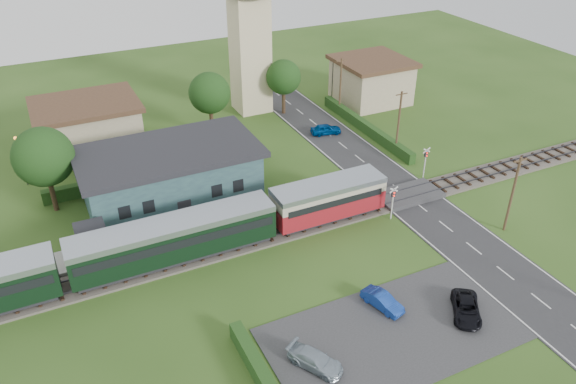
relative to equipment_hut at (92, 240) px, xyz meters
name	(u,v)px	position (x,y,z in m)	size (l,w,h in m)	color
ground	(325,235)	(18.00, -5.20, -1.75)	(120.00, 120.00, 0.00)	#2D4C19
railway_track	(314,222)	(18.00, -3.20, -1.64)	(76.00, 3.20, 0.49)	#4C443D
road	(421,207)	(28.00, -5.20, -1.72)	(6.00, 70.00, 0.05)	#28282B
car_park	(392,334)	(16.50, -17.20, -1.71)	(17.00, 9.00, 0.08)	#333335
crossing_deck	(408,195)	(28.00, -3.20, -1.52)	(6.20, 3.40, 0.45)	#333335
platform	(192,230)	(8.00, 0.00, -1.52)	(30.00, 3.00, 0.45)	gray
equipment_hut	(92,240)	(0.00, 0.00, 0.00)	(2.30, 2.30, 2.55)	beige
station_building	(171,175)	(8.00, 5.79, 0.95)	(16.00, 9.00, 5.30)	#3D6C6A
train	(133,249)	(2.56, -3.20, 0.43)	(43.20, 2.90, 3.40)	#232328
church_tower	(249,27)	(23.00, 22.80, 8.48)	(6.00, 6.00, 17.60)	beige
house_west	(89,126)	(3.00, 19.80, 1.04)	(10.80, 8.80, 5.50)	tan
house_east	(371,80)	(38.00, 18.80, 1.05)	(8.80, 8.80, 5.50)	tan
hedge_carpark	(262,377)	(7.00, -17.20, -1.15)	(0.80, 9.00, 1.20)	#193814
hedge_roadside	(365,127)	(32.20, 10.80, -1.15)	(0.80, 18.00, 1.20)	#193814
hedge_station	(160,173)	(8.00, 10.30, -1.10)	(22.00, 0.80, 1.30)	#193814
tree_a	(43,157)	(-2.00, 8.80, 3.63)	(5.20, 5.20, 8.00)	#332316
tree_b	(209,93)	(16.00, 17.80, 3.27)	(4.60, 4.60, 7.34)	#332316
tree_c	(284,77)	(26.00, 19.80, 2.91)	(4.20, 4.20, 6.78)	#332316
utility_pole_b	(512,194)	(32.20, -11.20, 1.88)	(1.40, 0.22, 7.00)	#473321
utility_pole_c	(399,122)	(32.20, 4.80, 1.88)	(1.40, 0.22, 7.00)	#473321
utility_pole_d	(340,85)	(32.20, 16.80, 1.88)	(1.40, 0.22, 7.00)	#473321
crossing_signal_near	(393,198)	(24.40, -5.61, 0.39)	(0.84, 0.28, 3.28)	silver
crossing_signal_far	(426,158)	(31.60, -0.81, 0.39)	(0.84, 0.28, 3.28)	silver
streetlamp_west	(20,157)	(-4.00, 14.80, 1.29)	(0.30, 0.30, 5.15)	#3F3F47
streetlamp_east	(333,75)	(34.00, 21.80, 1.29)	(0.30, 0.30, 5.15)	#3F3F47
car_on_road	(326,129)	(27.74, 12.18, -1.10)	(1.41, 3.50, 1.19)	navy
car_park_blue	(382,301)	(17.32, -14.73, -1.13)	(1.14, 3.27, 1.08)	navy
car_park_silver	(315,360)	(10.50, -17.43, -1.13)	(1.50, 3.68, 1.07)	#96A6B2
car_park_dark	(466,309)	(22.13, -17.91, -1.13)	(1.78, 3.85, 1.07)	black
pedestrian_near	(288,198)	(16.84, -0.40, -0.49)	(0.59, 0.39, 1.62)	gray
pedestrian_far	(120,236)	(2.11, 0.24, -0.39)	(0.88, 0.69, 1.82)	gray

